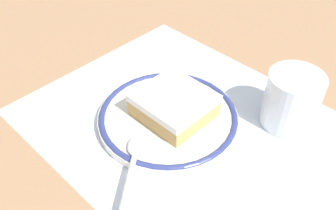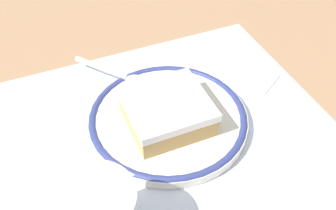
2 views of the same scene
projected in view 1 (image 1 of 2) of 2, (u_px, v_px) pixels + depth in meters
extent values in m
plane|color=#9E7551|center=(194.00, 130.00, 0.55)|extent=(2.40, 2.40, 0.00)
cube|color=silver|center=(194.00, 130.00, 0.55)|extent=(0.48, 0.36, 0.00)
cylinder|color=silver|center=(168.00, 118.00, 0.56)|extent=(0.20, 0.20, 0.01)
torus|color=navy|center=(168.00, 117.00, 0.56)|extent=(0.20, 0.20, 0.01)
cube|color=tan|center=(174.00, 108.00, 0.55)|extent=(0.10, 0.09, 0.03)
cube|color=white|center=(174.00, 98.00, 0.54)|extent=(0.10, 0.09, 0.01)
ellipsoid|color=silver|center=(137.00, 145.00, 0.50)|extent=(0.04, 0.04, 0.01)
cylinder|color=silver|center=(128.00, 184.00, 0.46)|extent=(0.06, 0.07, 0.01)
cylinder|color=silver|center=(292.00, 100.00, 0.54)|extent=(0.08, 0.08, 0.08)
cylinder|color=brown|center=(289.00, 109.00, 0.55)|extent=(0.07, 0.07, 0.05)
cube|color=white|center=(90.00, 80.00, 0.63)|extent=(0.06, 0.05, 0.01)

